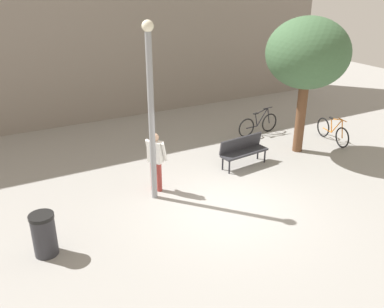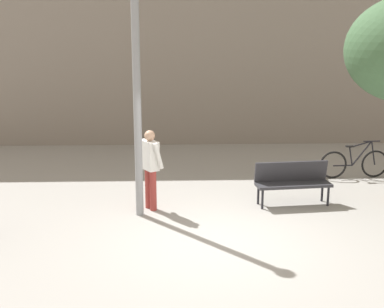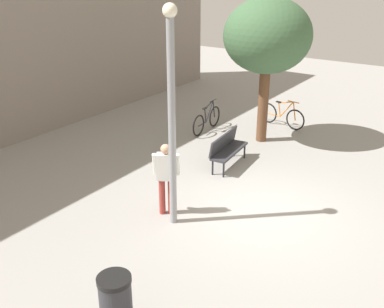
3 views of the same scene
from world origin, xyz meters
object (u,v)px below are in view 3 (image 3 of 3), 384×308
Objects in this scene: park_bench at (227,147)px; bicycle_black at (207,120)px; bicycle_orange at (282,115)px; trash_bin at (116,303)px; lamppost at (172,110)px; plaza_tree at (267,37)px; person_by_lamppost at (166,174)px.

bicycle_black is at bearing 43.65° from park_bench.
bicycle_black and bicycle_orange have the same top height.
trash_bin is at bearing -164.57° from park_bench.
trash_bin is (-3.01, -1.16, -2.06)m from lamppost.
plaza_tree is (2.30, 0.08, 2.68)m from park_bench.
plaza_tree is 3.43m from bicycle_black.
bicycle_orange is (1.86, -1.86, -0.00)m from bicycle_black.
bicycle_orange is at bearing 1.42° from plaza_tree.
park_bench is at bearing -136.35° from bicycle_black.
plaza_tree is 4.52× the size of trash_bin.
bicycle_black reaches higher than trash_bin.
lamppost is 2.77× the size of park_bench.
trash_bin is (-6.23, -1.72, -0.06)m from park_bench.
park_bench is 0.38× the size of plaza_tree.
plaza_tree reaches higher than trash_bin.
bicycle_orange is (1.63, 0.04, -2.84)m from plaza_tree.
person_by_lamppost is 3.05m from park_bench.
person_by_lamppost is 3.58m from trash_bin.
bicycle_orange is at bearing 10.25° from trash_bin.
plaza_tree is at bearing 1.93° from park_bench.
bicycle_black is at bearing 96.86° from plaza_tree.
lamppost is 6.26m from bicycle_black.
person_by_lamppost reaches higher than trash_bin.
person_by_lamppost reaches higher than bicycle_orange.
bicycle_black is 2.63m from bicycle_orange.
lamppost reaches higher than trash_bin.
person_by_lamppost reaches higher than bicycle_black.
plaza_tree is (5.53, 0.64, 0.68)m from lamppost.
park_bench is 6.46m from trash_bin.
lamppost is at bearing -174.58° from bicycle_orange.
lamppost is 3.84m from park_bench.
lamppost is 3.83m from trash_bin.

